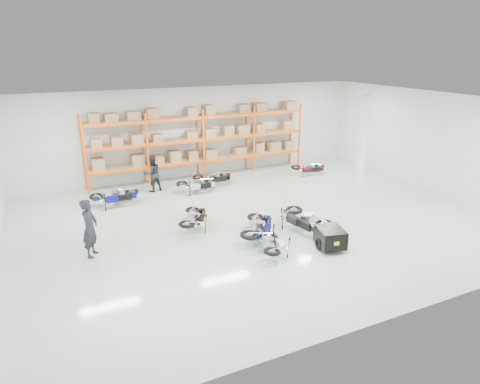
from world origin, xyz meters
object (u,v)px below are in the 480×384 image
moto_silver_left (271,239)px  person_left (90,228)px  trailer (330,237)px  person_back (152,174)px  moto_blue_centre (259,224)px  moto_touring_right (304,216)px  moto_back_a (115,194)px  moto_back_d (309,166)px  moto_back_c (213,176)px  moto_black_far_left (195,215)px  moto_back_b (197,182)px

moto_silver_left → person_left: size_ratio=0.83×
trailer → person_back: person_back is taller
trailer → moto_silver_left: bearing=177.2°
moto_blue_centre → person_left: 5.57m
moto_touring_right → person_left: size_ratio=1.03×
moto_silver_left → trailer: size_ratio=0.90×
moto_silver_left → moto_back_a: (-3.76, 6.65, 0.05)m
moto_blue_centre → moto_back_d: size_ratio=1.21×
person_back → moto_back_a: bearing=20.7°
moto_back_c → person_left: size_ratio=0.86×
moto_silver_left → person_left: bearing=-13.6°
moto_back_a → moto_blue_centre: bearing=-144.1°
moto_touring_right → person_back: (-3.76, 6.83, 0.25)m
moto_silver_left → moto_blue_centre: bearing=-88.5°
moto_black_far_left → moto_back_c: bearing=-90.1°
trailer → moto_touring_right: bearing=103.7°
moto_back_c → moto_touring_right: bearing=-165.3°
moto_silver_left → person_back: bearing=-66.7°
person_back → moto_touring_right: bearing=107.4°
moto_touring_right → moto_back_d: bearing=46.4°
moto_silver_left → moto_back_d: 9.31m
moto_blue_centre → moto_back_a: size_ratio=1.07×
moto_back_b → person_left: size_ratio=0.85×
moto_back_b → moto_black_far_left: bearing=165.9°
person_left → moto_back_a: bearing=9.1°
moto_black_far_left → moto_back_b: 4.09m
moto_black_far_left → trailer: 4.96m
moto_silver_left → moto_black_far_left: 3.37m
moto_blue_centre → moto_touring_right: bearing=-147.8°
person_left → moto_black_far_left: bearing=-51.5°
moto_black_far_left → moto_back_c: (2.50, 4.44, -0.00)m
moto_silver_left → moto_touring_right: moto_touring_right is taller
moto_blue_centre → moto_back_c: moto_blue_centre is taller
trailer → moto_back_c: size_ratio=1.07×
moto_black_far_left → person_left: bearing=39.6°
moto_blue_centre → moto_black_far_left: (-1.68, 1.88, -0.07)m
moto_blue_centre → person_back: 7.04m
moto_back_b → moto_touring_right: bearing=-154.3°
moto_black_far_left → trailer: size_ratio=0.94×
moto_silver_left → moto_touring_right: 2.19m
moto_back_b → moto_back_c: size_ratio=0.99×
person_back → moto_silver_left: bearing=91.7°
moto_touring_right → moto_back_d: size_ratio=1.26×
moto_back_a → moto_back_b: size_ratio=1.08×
moto_touring_right → moto_back_d: (4.25, 5.94, -0.13)m
moto_black_far_left → moto_back_d: 8.65m
moto_touring_right → moto_back_a: (-5.69, 5.62, -0.06)m
moto_silver_left → moto_back_b: moto_back_b is taller
person_back → moto_back_c: bearing=160.3°
person_back → moto_black_far_left: bearing=82.4°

